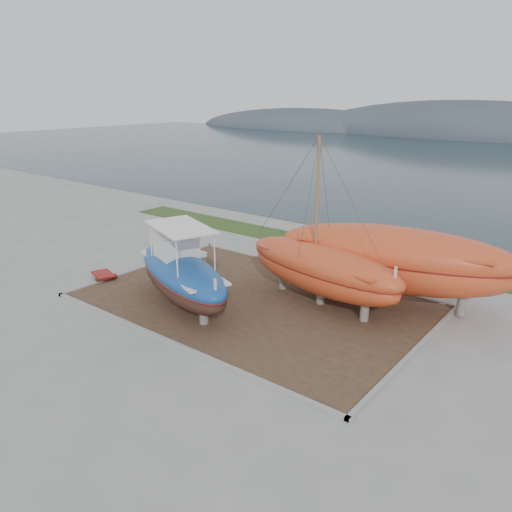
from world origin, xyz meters
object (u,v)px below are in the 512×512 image
Objects in this scene: white_dinghy at (186,255)px; orange_bare_hull at (392,267)px; red_trailer at (103,276)px; orange_sailboat at (324,224)px; blue_caique at (182,266)px.

orange_bare_hull is (13.37, 2.35, 1.47)m from white_dinghy.
white_dinghy reaches higher than red_trailer.
white_dinghy is 11.14m from orange_sailboat.
orange_bare_hull is at bearing 14.70° from white_dinghy.
blue_caique reaches higher than white_dinghy.
red_trailer is (-15.46, -7.41, -1.95)m from orange_bare_hull.
orange_bare_hull is 5.07× the size of red_trailer.
red_trailer is (-6.84, -0.23, -2.10)m from blue_caique.
orange_sailboat reaches higher than red_trailer.
blue_caique is at bearing 19.12° from red_trailer.
orange_bare_hull is at bearing 49.43° from orange_sailboat.
red_trailer is (-12.55, -4.99, -4.33)m from orange_sailboat.
orange_bare_hull is (8.62, 7.19, -0.15)m from blue_caique.
orange_sailboat is (5.70, 4.76, 2.23)m from blue_caique.
orange_sailboat reaches higher than white_dinghy.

